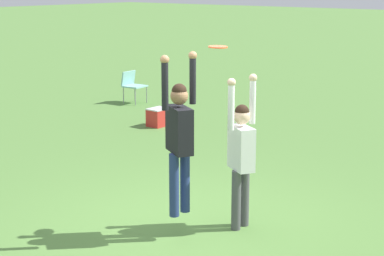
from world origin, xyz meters
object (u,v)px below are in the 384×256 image
person_jumping (179,132)px  frisbee (218,47)px  camping_chair_1 (132,83)px  cooler_box (158,117)px  person_defending (241,150)px

person_jumping → frisbee: size_ratio=8.31×
camping_chair_1 → cooler_box: 2.83m
frisbee → camping_chair_1: (5.41, 6.79, -1.81)m
person_defending → frisbee: size_ratio=8.25×
frisbee → person_defending: bearing=-62.0°
frisbee → camping_chair_1: frisbee is taller
person_jumping → person_defending: (0.71, -0.41, -0.31)m
person_defending → cooler_box: person_defending is taller
frisbee → camping_chair_1: 8.87m
cooler_box → person_jumping: bearing=-135.5°
person_defending → frisbee: 1.32m
person_jumping → frisbee: frisbee is taller
camping_chair_1 → cooler_box: bearing=50.5°
person_defending → frisbee: frisbee is taller
person_defending → camping_chair_1: 8.82m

